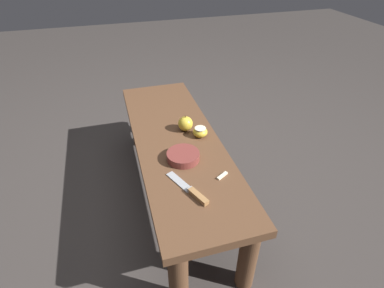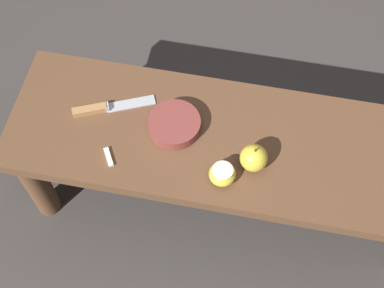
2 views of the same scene
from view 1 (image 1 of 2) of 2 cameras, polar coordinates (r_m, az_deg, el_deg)
name	(u,v)px [view 1 (image 1 of 2)]	position (r m, az deg, el deg)	size (l,w,h in m)	color
ground_plane	(179,195)	(1.74, -2.55, -9.74)	(8.00, 8.00, 0.00)	#383330
wooden_bench	(177,151)	(1.53, -2.86, -1.36)	(1.28, 0.41, 0.39)	brown
knife	(193,192)	(1.19, 0.11, -9.12)	(0.23, 0.12, 0.02)	#9EA0A5
apple_whole	(185,124)	(1.53, -1.26, 3.90)	(0.08, 0.08, 0.09)	gold
apple_cut	(200,132)	(1.49, 1.58, 2.32)	(0.07, 0.07, 0.05)	gold
apple_slice_near_knife	(222,176)	(1.27, 5.80, -6.03)	(0.04, 0.06, 0.01)	beige
bowl	(183,156)	(1.34, -1.69, -2.32)	(0.15, 0.15, 0.04)	brown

